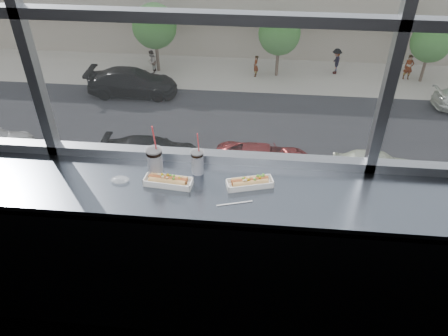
# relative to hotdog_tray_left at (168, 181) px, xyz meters

# --- Properties ---
(wall_back_lower) EXTENTS (6.00, 0.00, 6.00)m
(wall_back_lower) POSITION_rel_hotdog_tray_left_xyz_m (0.20, 0.27, -0.58)
(wall_back_lower) COLOR black
(wall_back_lower) RESTS_ON ground
(counter) EXTENTS (6.00, 0.55, 0.06)m
(counter) POSITION_rel_hotdog_tray_left_xyz_m (0.20, -0.01, -0.06)
(counter) COLOR slate
(counter) RESTS_ON ground
(counter_fascia) EXTENTS (6.00, 0.04, 1.04)m
(counter_fascia) POSITION_rel_hotdog_tray_left_xyz_m (0.20, -0.26, -0.58)
(counter_fascia) COLOR slate
(counter_fascia) RESTS_ON ground
(hotdog_tray_left) EXTENTS (0.29, 0.12, 0.07)m
(hotdog_tray_left) POSITION_rel_hotdog_tray_left_xyz_m (0.00, 0.00, 0.00)
(hotdog_tray_left) COLOR white
(hotdog_tray_left) RESTS_ON counter
(hotdog_tray_right) EXTENTS (0.29, 0.16, 0.07)m
(hotdog_tray_right) POSITION_rel_hotdog_tray_left_xyz_m (0.48, 0.03, -0.00)
(hotdog_tray_right) COLOR white
(hotdog_tray_right) RESTS_ON counter
(soda_cup_left) EXTENTS (0.10, 0.10, 0.36)m
(soda_cup_left) POSITION_rel_hotdog_tray_left_xyz_m (-0.09, 0.08, 0.08)
(soda_cup_left) COLOR white
(soda_cup_left) RESTS_ON counter
(soda_cup_right) EXTENTS (0.08, 0.08, 0.29)m
(soda_cup_right) POSITION_rel_hotdog_tray_left_xyz_m (0.15, 0.13, 0.06)
(soda_cup_right) COLOR white
(soda_cup_right) RESTS_ON counter
(loose_straw) EXTENTS (0.20, 0.07, 0.01)m
(loose_straw) POSITION_rel_hotdog_tray_left_xyz_m (0.40, -0.13, -0.02)
(loose_straw) COLOR white
(loose_straw) RESTS_ON counter
(wrapper) EXTENTS (0.10, 0.07, 0.03)m
(wrapper) POSITION_rel_hotdog_tray_left_xyz_m (-0.29, 0.00, -0.02)
(wrapper) COLOR silver
(wrapper) RESTS_ON counter
(plaza_ground) EXTENTS (120.00, 120.00, 0.00)m
(plaza_ground) POSITION_rel_hotdog_tray_left_xyz_m (0.20, 43.77, -12.13)
(plaza_ground) COLOR gray
(plaza_ground) RESTS_ON ground
(plaza_near) EXTENTS (50.00, 14.00, 0.04)m
(plaza_near) POSITION_rel_hotdog_tray_left_xyz_m (0.20, 7.27, -12.11)
(plaza_near) COLOR gray
(plaza_near) RESTS_ON plaza_ground
(street_asphalt) EXTENTS (80.00, 10.00, 0.06)m
(street_asphalt) POSITION_rel_hotdog_tray_left_xyz_m (0.20, 20.27, -12.10)
(street_asphalt) COLOR black
(street_asphalt) RESTS_ON plaza_ground
(far_sidewalk) EXTENTS (80.00, 6.00, 0.04)m
(far_sidewalk) POSITION_rel_hotdog_tray_left_xyz_m (0.20, 28.27, -12.11)
(far_sidewalk) COLOR gray
(far_sidewalk) RESTS_ON plaza_ground
(car_near_d) EXTENTS (2.60, 6.05, 2.01)m
(car_near_d) POSITION_rel_hotdog_tray_left_xyz_m (6.39, 16.27, -11.07)
(car_near_d) COLOR beige
(car_near_d) RESTS_ON street_asphalt
(car_near_b) EXTENTS (2.74, 6.17, 2.03)m
(car_near_b) POSITION_rel_hotdog_tray_left_xyz_m (-5.00, 16.27, -11.05)
(car_near_b) COLOR black
(car_near_b) RESTS_ON street_asphalt
(car_near_c) EXTENTS (2.59, 5.80, 1.90)m
(car_near_c) POSITION_rel_hotdog_tray_left_xyz_m (0.82, 16.27, -11.12)
(car_near_c) COLOR maroon
(car_near_c) RESTS_ON street_asphalt
(car_far_a) EXTENTS (3.08, 7.01, 2.31)m
(car_far_a) POSITION_rel_hotdog_tray_left_xyz_m (-8.24, 24.27, -10.91)
(car_far_a) COLOR black
(car_far_a) RESTS_ON street_asphalt
(pedestrian_b) EXTENTS (0.62, 0.83, 1.87)m
(pedestrian_b) POSITION_rel_hotdog_tray_left_xyz_m (-0.11, 27.99, -11.15)
(pedestrian_b) COLOR #66605B
(pedestrian_b) RESTS_ON far_sidewalk
(pedestrian_c) EXTENTS (0.75, 1.00, 2.26)m
(pedestrian_c) POSITION_rel_hotdog_tray_left_xyz_m (5.72, 29.05, -10.96)
(pedestrian_c) COLOR #66605B
(pedestrian_c) RESTS_ON far_sidewalk
(pedestrian_d) EXTENTS (0.96, 0.72, 2.16)m
(pedestrian_d) POSITION_rel_hotdog_tray_left_xyz_m (10.81, 28.56, -11.01)
(pedestrian_d) COLOR #66605B
(pedestrian_d) RESTS_ON far_sidewalk
(pedestrian_a) EXTENTS (0.68, 0.91, 2.05)m
(pedestrian_a) POSITION_rel_hotdog_tray_left_xyz_m (-7.77, 27.83, -11.06)
(pedestrian_a) COLOR #66605B
(pedestrian_a) RESTS_ON far_sidewalk
(tree_left) EXTENTS (3.19, 3.19, 4.99)m
(tree_left) POSITION_rel_hotdog_tray_left_xyz_m (-7.41, 28.27, -8.75)
(tree_left) COLOR #47382B
(tree_left) RESTS_ON far_sidewalk
(tree_center) EXTENTS (2.96, 2.96, 4.63)m
(tree_center) POSITION_rel_hotdog_tray_left_xyz_m (1.43, 28.27, -8.99)
(tree_center) COLOR #47382B
(tree_center) RESTS_ON far_sidewalk
(tree_right) EXTENTS (2.75, 2.75, 4.30)m
(tree_right) POSITION_rel_hotdog_tray_left_xyz_m (11.74, 28.27, -9.21)
(tree_right) COLOR #47382B
(tree_right) RESTS_ON far_sidewalk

